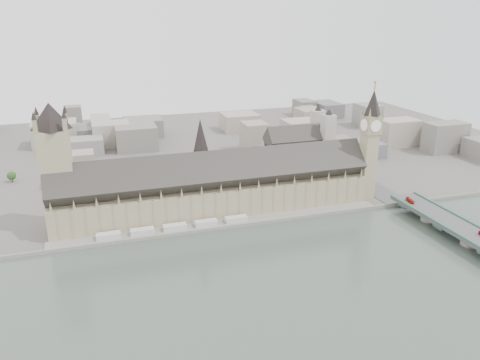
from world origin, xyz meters
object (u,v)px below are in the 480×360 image
object	(u,v)px
palace_of_westminster	(215,188)
red_bus_north	(410,200)
elizabeth_tower	(370,138)
westminster_bridge	(462,234)
westminster_abbey	(299,151)
car_approach	(362,169)
victoria_tower	(56,162)

from	to	relation	value
palace_of_westminster	red_bus_north	distance (m)	165.17
elizabeth_tower	westminster_bridge	xyz separation A→B (m)	(24.00, -95.50, -52.96)
elizabeth_tower	westminster_abbey	world-z (taller)	elizabeth_tower
palace_of_westminster	car_approach	xyz separation A→B (m)	(165.67, 38.48, -11.70)
elizabeth_tower	westminster_bridge	world-z (taller)	elizabeth_tower
elizabeth_tower	westminster_abbey	distance (m)	96.91
westminster_abbey	victoria_tower	bearing A→B (deg)	-163.50
westminster_abbey	red_bus_north	world-z (taller)	westminster_abbey
red_bus_north	elizabeth_tower	bearing A→B (deg)	123.75
palace_of_westminster	victoria_tower	bearing A→B (deg)	177.04
red_bus_north	car_approach	size ratio (longest dim) A/B	2.05
westminster_abbey	palace_of_westminster	bearing A→B (deg)	-145.83
westminster_bridge	red_bus_north	world-z (taller)	red_bus_north
red_bus_north	westminster_bridge	bearing A→B (deg)	-75.64
victoria_tower	westminster_bridge	world-z (taller)	victoria_tower
elizabeth_tower	victoria_tower	distance (m)	260.64
westminster_abbey	car_approach	distance (m)	67.46
elizabeth_tower	victoria_tower	size ratio (longest dim) A/B	1.07
westminster_abbey	red_bus_north	distance (m)	135.42
palace_of_westminster	car_approach	bearing A→B (deg)	13.08
westminster_bridge	car_approach	size ratio (longest dim) A/B	62.52
palace_of_westminster	elizabeth_tower	world-z (taller)	elizabeth_tower
palace_of_westminster	westminster_bridge	world-z (taller)	palace_of_westminster
westminster_bridge	car_approach	distance (m)	145.85
victoria_tower	red_bus_north	xyz separation A→B (m)	(278.55, -57.80, -43.47)
red_bus_north	car_approach	world-z (taller)	red_bus_north
victoria_tower	westminster_abbey	size ratio (longest dim) A/B	1.47
westminster_bridge	westminster_abbey	world-z (taller)	westminster_abbey
car_approach	palace_of_westminster	bearing A→B (deg)	-150.33
palace_of_westminster	westminster_abbey	world-z (taller)	westminster_abbey
westminster_bridge	car_approach	xyz separation A→B (m)	(3.67, 145.68, 5.88)
elizabeth_tower	car_approach	world-z (taller)	elizabeth_tower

